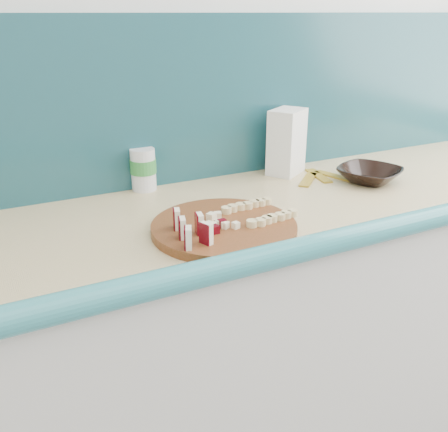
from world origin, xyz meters
TOP-DOWN VIEW (x-y plane):
  - kitchen_counter at (0.10, 1.50)m, footprint 2.20×0.63m
  - backsplash at (0.10, 1.79)m, footprint 2.20×0.02m
  - cutting_board at (-0.15, 1.37)m, footprint 0.40×0.40m
  - apple_wedges at (-0.26, 1.33)m, footprint 0.07×0.14m
  - apple_chunks at (-0.17, 1.36)m, footprint 0.05×0.06m
  - banana_slices at (-0.04, 1.38)m, footprint 0.17×0.15m
  - brown_bowl at (0.44, 1.51)m, footprint 0.25×0.25m
  - flour_bag at (0.25, 1.71)m, footprint 0.15×0.14m
  - canister at (-0.22, 1.76)m, footprint 0.08×0.08m
  - banana_peel at (0.33, 1.61)m, footprint 0.20×0.18m

SIDE VIEW (x-z plane):
  - kitchen_counter at x=0.10m, z-range 0.00..0.91m
  - banana_peel at x=0.33m, z-range 0.91..0.92m
  - cutting_board at x=-0.15m, z-range 0.91..0.93m
  - brown_bowl at x=0.44m, z-range 0.91..0.96m
  - banana_slices at x=-0.04m, z-range 0.93..0.95m
  - apple_chunks at x=-0.17m, z-range 0.93..0.95m
  - apple_wedges at x=-0.26m, z-range 0.93..0.98m
  - canister at x=-0.22m, z-range 0.91..1.04m
  - flour_bag at x=0.25m, z-range 0.91..1.12m
  - backsplash at x=0.10m, z-range 0.91..1.41m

